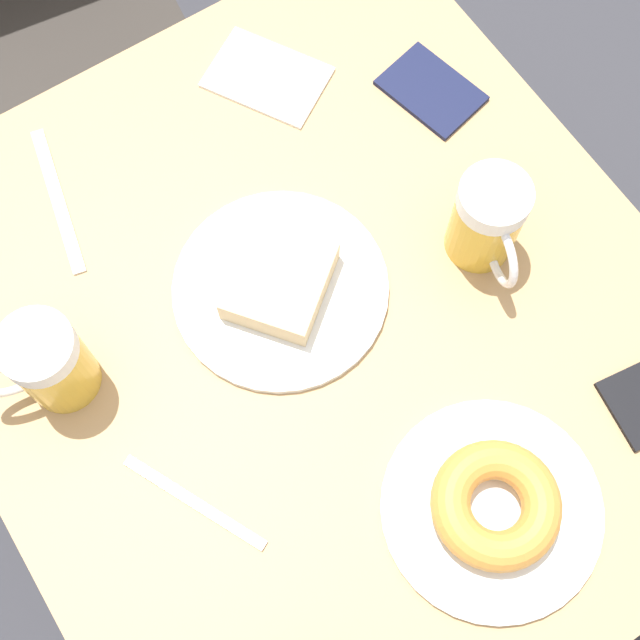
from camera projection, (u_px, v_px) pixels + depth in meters
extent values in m
plane|color=#333338|center=(320.00, 452.00, 1.72)|extent=(8.00, 8.00, 0.00)
cube|color=tan|center=(320.00, 330.00, 1.07)|extent=(0.83, 0.95, 0.03)
cylinder|color=black|center=(363.00, 100.00, 1.60)|extent=(0.04, 0.04, 0.68)
cube|color=#2D2823|center=(69.00, 50.00, 1.49)|extent=(0.45, 0.45, 0.02)
cylinder|color=#2D2823|center=(45.00, 237.00, 1.63)|extent=(0.03, 0.03, 0.45)
cylinder|color=#2D2823|center=(220.00, 164.00, 1.68)|extent=(0.03, 0.03, 0.45)
cylinder|color=#2D2823|center=(151.00, 28.00, 1.79)|extent=(0.03, 0.03, 0.45)
cylinder|color=white|center=(281.00, 289.00, 1.06)|extent=(0.26, 0.26, 0.01)
cube|color=#D1B27F|center=(280.00, 281.00, 1.04)|extent=(0.16, 0.16, 0.04)
cylinder|color=white|center=(492.00, 509.00, 0.97)|extent=(0.24, 0.24, 0.01)
torus|color=#D18938|center=(496.00, 505.00, 0.95)|extent=(0.14, 0.14, 0.04)
cylinder|color=gold|center=(485.00, 224.00, 1.04)|extent=(0.08, 0.08, 0.10)
cylinder|color=white|center=(495.00, 197.00, 0.98)|extent=(0.08, 0.08, 0.03)
torus|color=silver|center=(501.00, 254.00, 1.02)|extent=(0.03, 0.08, 0.08)
cylinder|color=gold|center=(54.00, 366.00, 0.98)|extent=(0.08, 0.08, 0.10)
cylinder|color=white|center=(36.00, 347.00, 0.92)|extent=(0.08, 0.08, 0.03)
torus|color=silver|center=(10.00, 378.00, 0.96)|extent=(0.08, 0.02, 0.08)
cube|color=white|center=(267.00, 77.00, 1.17)|extent=(0.17, 0.18, 0.00)
cube|color=silver|center=(195.00, 502.00, 0.98)|extent=(0.09, 0.17, 0.00)
cube|color=silver|center=(58.00, 200.00, 1.11)|extent=(0.06, 0.21, 0.00)
cube|color=#141938|center=(431.00, 90.00, 1.17)|extent=(0.11, 0.14, 0.01)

